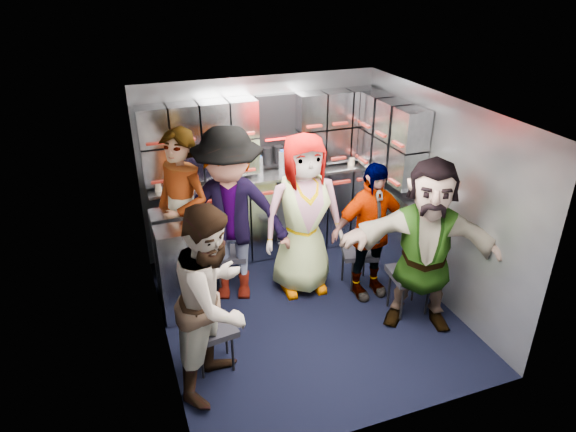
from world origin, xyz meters
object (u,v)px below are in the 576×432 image
object	(u,v)px
jump_seat_center	(297,251)
jump_seat_mid_right	(359,254)
jump_seat_near_right	(410,276)
attendant_arc_d	(370,232)
attendant_arc_e	(426,246)
jump_seat_near_left	(213,331)
attendant_arc_a	(214,300)
attendant_arc_b	(230,217)
jump_seat_mid_left	(229,256)
attendant_standing	(183,217)
attendant_arc_c	(303,215)

from	to	relation	value
jump_seat_center	jump_seat_mid_right	distance (m)	0.69
jump_seat_near_right	attendant_arc_d	distance (m)	0.60
jump_seat_center	attendant_arc_e	world-z (taller)	attendant_arc_e
jump_seat_near_right	jump_seat_near_left	bearing A→B (deg)	-176.70
jump_seat_near_right	attendant_arc_a	world-z (taller)	attendant_arc_a
attendant_arc_b	attendant_arc_e	distance (m)	1.91
jump_seat_mid_left	jump_seat_center	world-z (taller)	jump_seat_mid_left
jump_seat_center	jump_seat_mid_right	world-z (taller)	jump_seat_mid_right
attendant_standing	jump_seat_near_right	bearing A→B (deg)	26.55
jump_seat_center	attendant_arc_b	bearing A→B (deg)	-175.11
jump_seat_near_left	jump_seat_mid_left	bearing A→B (deg)	69.74
attendant_arc_a	attendant_arc_b	distance (m)	1.26
jump_seat_mid_left	jump_seat_center	size ratio (longest dim) A/B	1.05
attendant_arc_e	attendant_standing	bearing A→B (deg)	176.67
attendant_arc_b	attendant_arc_c	world-z (taller)	attendant_arc_b
jump_seat_near_right	jump_seat_mid_right	bearing A→B (deg)	112.22
jump_seat_center	attendant_arc_d	size ratio (longest dim) A/B	0.27
attendant_arc_a	attendant_arc_d	bearing A→B (deg)	-29.51
jump_seat_center	attendant_arc_c	world-z (taller)	attendant_arc_c
jump_seat_center	attendant_standing	xyz separation A→B (m)	(-1.18, 0.13, 0.56)
jump_seat_mid_right	attendant_arc_e	distance (m)	0.96
attendant_arc_c	jump_seat_center	bearing A→B (deg)	94.24
jump_seat_center	attendant_arc_b	world-z (taller)	attendant_arc_b
jump_seat_near_left	attendant_arc_d	size ratio (longest dim) A/B	0.29
jump_seat_mid_left	jump_seat_near_right	bearing A→B (deg)	-33.76
jump_seat_mid_right	attendant_arc_d	world-z (taller)	attendant_arc_d
attendant_arc_b	jump_seat_near_right	bearing A→B (deg)	-10.51
jump_seat_near_left	jump_seat_center	size ratio (longest dim) A/B	1.07
attendant_arc_c	attendant_arc_d	bearing A→B (deg)	-25.08
jump_seat_mid_left	jump_seat_near_left	bearing A→B (deg)	-110.26
attendant_standing	attendant_arc_c	world-z (taller)	attendant_standing
jump_seat_near_right	attendant_arc_b	xyz separation A→B (m)	(-1.59, 0.88, 0.52)
jump_seat_near_left	jump_seat_mid_right	size ratio (longest dim) A/B	0.97
jump_seat_mid_left	attendant_standing	size ratio (longest dim) A/B	0.23
jump_seat_near_right	attendant_arc_c	distance (m)	1.23
jump_seat_mid_right	jump_seat_near_right	xyz separation A→B (m)	(0.25, -0.61, 0.04)
jump_seat_mid_left	jump_seat_center	distance (m)	0.75
jump_seat_center	attendant_arc_a	world-z (taller)	attendant_arc_a
jump_seat_mid_right	attendant_arc_e	size ratio (longest dim) A/B	0.26
jump_seat_near_right	attendant_standing	bearing A→B (deg)	151.93
jump_seat_mid_right	attendant_standing	world-z (taller)	attendant_standing
jump_seat_near_left	attendant_standing	xyz separation A→B (m)	(-0.00, 1.19, 0.53)
jump_seat_mid_right	attendant_arc_c	bearing A→B (deg)	165.40
jump_seat_near_left	attendant_arc_b	xyz separation A→B (m)	(0.43, 1.00, 0.55)
attendant_arc_a	attendant_arc_b	xyz separation A→B (m)	(0.43, 1.18, 0.10)
jump_seat_mid_left	attendant_standing	xyz separation A→B (m)	(-0.43, 0.02, 0.54)
attendant_arc_b	attendant_arc_c	size ratio (longest dim) A/B	1.06
attendant_standing	attendant_arc_b	world-z (taller)	attendant_arc_b
attendant_standing	attendant_arc_d	bearing A→B (deg)	34.50
attendant_standing	attendant_arc_e	distance (m)	2.38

